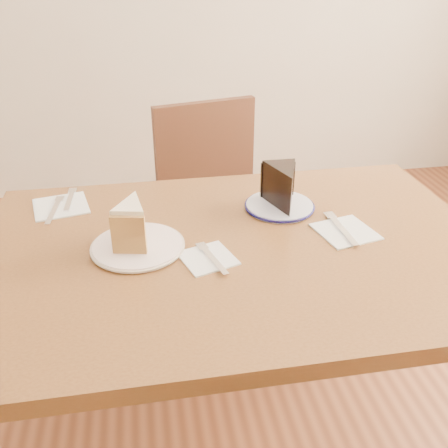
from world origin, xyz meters
TOP-DOWN VIEW (x-y plane):
  - table at (0.00, 0.00)m, footprint 1.20×0.80m
  - chair_far at (0.05, 0.58)m, footprint 0.53×0.53m
  - plate_cream at (-0.23, 0.02)m, footprint 0.21×0.21m
  - plate_navy at (0.14, 0.16)m, footprint 0.18×0.18m
  - carrot_cake at (-0.24, 0.04)m, footprint 0.09×0.12m
  - chocolate_cake at (0.15, 0.15)m, footprint 0.09×0.13m
  - napkin_cream at (-0.08, -0.05)m, footprint 0.14×0.14m
  - napkin_navy at (0.27, 0.01)m, footprint 0.16×0.16m
  - napkin_spare at (-0.43, 0.27)m, footprint 0.16×0.16m
  - fork_cream at (-0.07, -0.06)m, footprint 0.05×0.14m
  - knife_navy at (0.26, 0.02)m, footprint 0.02×0.17m
  - fork_spare at (-0.41, 0.30)m, footprint 0.02×0.14m
  - knife_spare at (-0.45, 0.24)m, footprint 0.03×0.16m

SIDE VIEW (x-z plane):
  - chair_far at x=0.05m, z-range 0.05..0.95m
  - table at x=0.00m, z-range 0.28..1.03m
  - napkin_cream at x=-0.08m, z-range 0.75..0.75m
  - napkin_navy at x=0.27m, z-range 0.75..0.75m
  - napkin_spare at x=-0.43m, z-range 0.75..0.75m
  - plate_cream at x=-0.23m, z-range 0.75..0.76m
  - plate_navy at x=0.14m, z-range 0.75..0.76m
  - fork_cream at x=-0.07m, z-range 0.75..0.76m
  - knife_navy at x=0.26m, z-range 0.75..0.76m
  - fork_spare at x=-0.41m, z-range 0.75..0.76m
  - knife_spare at x=-0.45m, z-range 0.75..0.76m
  - carrot_cake at x=-0.24m, z-range 0.76..0.85m
  - chocolate_cake at x=0.15m, z-range 0.76..0.86m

